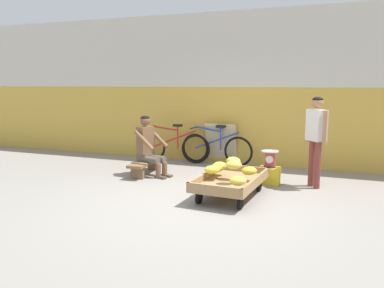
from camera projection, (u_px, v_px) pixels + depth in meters
The scene contains 12 objects.
ground_plane at pixel (195, 205), 5.62m from camera, with size 80.00×80.00×0.00m, color gray.
back_wall at pixel (246, 89), 8.33m from camera, with size 16.00×0.30×3.25m.
banana_cart at pixel (231, 182), 5.97m from camera, with size 0.94×1.50×0.36m.
banana_pile at pixel (229, 168), 5.91m from camera, with size 0.84×1.13×0.26m.
low_bench at pixel (146, 164), 7.48m from camera, with size 0.37×1.12×0.27m.
vendor_seated at pixel (149, 146), 7.37m from camera, with size 0.73×0.59×1.14m.
plastic_crate at pixel (269, 176), 6.75m from camera, with size 0.36×0.28×0.30m.
weighing_scale at pixel (270, 159), 6.70m from camera, with size 0.30×0.30×0.29m.
bicycle_near_left at pixel (173, 147), 8.59m from camera, with size 1.65×0.48×0.86m.
bicycle_far_left at pixel (216, 148), 8.39m from camera, with size 1.66×0.48×0.86m.
sign_board at pixel (221, 143), 8.49m from camera, with size 0.70×0.21×0.89m.
customer_adult at pixel (316, 132), 6.43m from camera, with size 0.36×0.39×1.53m.
Camera 1 is at (1.87, -5.08, 1.76)m, focal length 36.14 mm.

